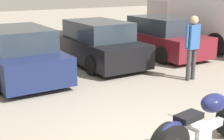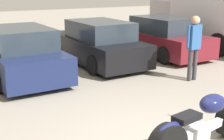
{
  "view_description": "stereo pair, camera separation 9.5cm",
  "coord_description": "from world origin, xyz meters",
  "px_view_note": "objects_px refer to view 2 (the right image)",
  "views": [
    {
      "loc": [
        -3.14,
        -3.3,
        2.56
      ],
      "look_at": [
        0.14,
        2.07,
        0.85
      ],
      "focal_mm": 50.0,
      "sensor_mm": 36.0,
      "label": 1
    },
    {
      "loc": [
        -3.06,
        -3.35,
        2.56
      ],
      "look_at": [
        0.14,
        2.07,
        0.85
      ],
      "focal_mm": 50.0,
      "sensor_mm": 36.0,
      "label": 2
    }
  ],
  "objects_px": {
    "parked_car_maroon": "(160,37)",
    "delivery_truck": "(216,14)",
    "person_standing": "(194,42)",
    "parked_car_navy": "(20,53)",
    "parked_car_black": "(97,44)",
    "motorcycle": "(202,126)"
  },
  "relations": [
    {
      "from": "person_standing",
      "to": "parked_car_black",
      "type": "bearing_deg",
      "value": 112.52
    },
    {
      "from": "delivery_truck",
      "to": "parked_car_maroon",
      "type": "bearing_deg",
      "value": 176.32
    },
    {
      "from": "delivery_truck",
      "to": "motorcycle",
      "type": "bearing_deg",
      "value": -139.37
    },
    {
      "from": "parked_car_maroon",
      "to": "delivery_truck",
      "type": "distance_m",
      "value": 2.91
    },
    {
      "from": "motorcycle",
      "to": "parked_car_navy",
      "type": "xyz_separation_m",
      "value": [
        -1.32,
        5.79,
        0.23
      ]
    },
    {
      "from": "parked_car_maroon",
      "to": "person_standing",
      "type": "bearing_deg",
      "value": -113.5
    },
    {
      "from": "parked_car_maroon",
      "to": "person_standing",
      "type": "height_order",
      "value": "person_standing"
    },
    {
      "from": "motorcycle",
      "to": "delivery_truck",
      "type": "height_order",
      "value": "delivery_truck"
    },
    {
      "from": "parked_car_navy",
      "to": "parked_car_maroon",
      "type": "distance_m",
      "value": 5.35
    },
    {
      "from": "parked_car_black",
      "to": "parked_car_maroon",
      "type": "bearing_deg",
      "value": -0.59
    },
    {
      "from": "parked_car_black",
      "to": "delivery_truck",
      "type": "relative_size",
      "value": 0.77
    },
    {
      "from": "motorcycle",
      "to": "parked_car_navy",
      "type": "bearing_deg",
      "value": 102.86
    },
    {
      "from": "parked_car_black",
      "to": "parked_car_maroon",
      "type": "xyz_separation_m",
      "value": [
        2.67,
        -0.03,
        0.0
      ]
    },
    {
      "from": "parked_car_black",
      "to": "delivery_truck",
      "type": "xyz_separation_m",
      "value": [
        5.47,
        -0.21,
        0.76
      ]
    },
    {
      "from": "delivery_truck",
      "to": "person_standing",
      "type": "xyz_separation_m",
      "value": [
        -4.16,
        -2.95,
        -0.35
      ]
    },
    {
      "from": "delivery_truck",
      "to": "parked_car_navy",
      "type": "bearing_deg",
      "value": -179.59
    },
    {
      "from": "parked_car_black",
      "to": "delivery_truck",
      "type": "bearing_deg",
      "value": -2.18
    },
    {
      "from": "parked_car_navy",
      "to": "parked_car_black",
      "type": "height_order",
      "value": "same"
    },
    {
      "from": "motorcycle",
      "to": "parked_car_black",
      "type": "distance_m",
      "value": 6.21
    },
    {
      "from": "parked_car_maroon",
      "to": "delivery_truck",
      "type": "relative_size",
      "value": 0.77
    },
    {
      "from": "person_standing",
      "to": "motorcycle",
      "type": "bearing_deg",
      "value": -132.48
    },
    {
      "from": "parked_car_black",
      "to": "parked_car_maroon",
      "type": "distance_m",
      "value": 2.67
    }
  ]
}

